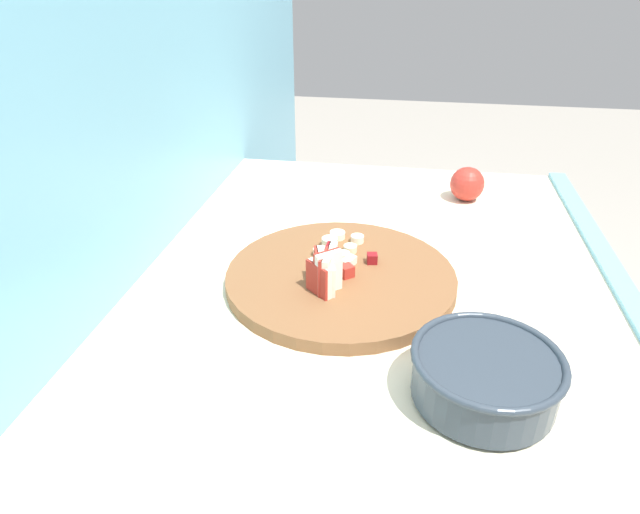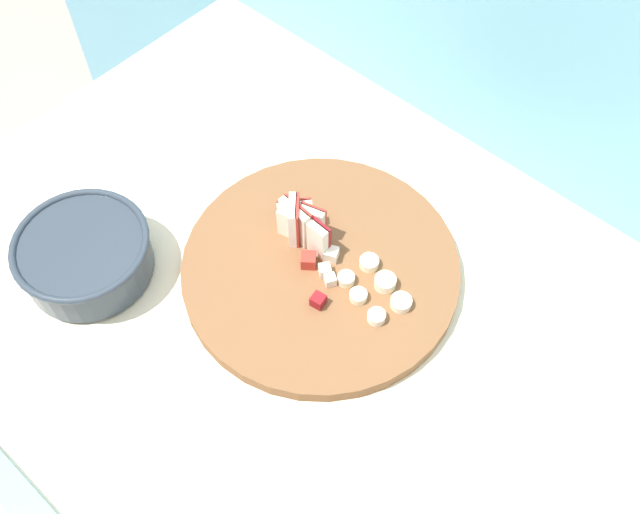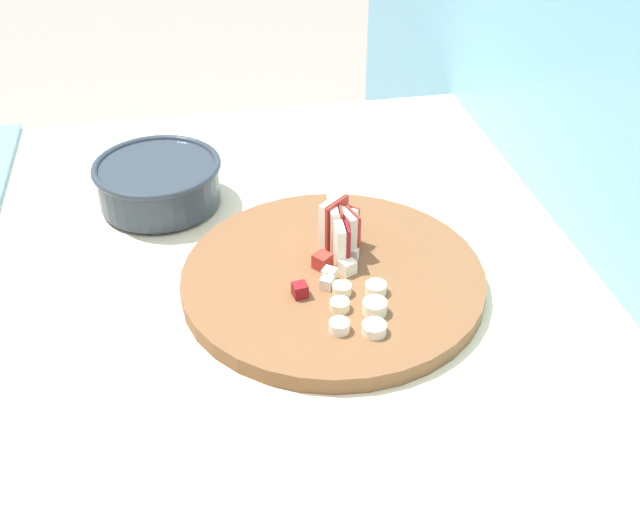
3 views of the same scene
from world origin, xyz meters
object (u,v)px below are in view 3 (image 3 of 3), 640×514
Objects in this scene: cutting_board at (333,279)px; ceramic_bowl at (159,181)px; banana_slice_rows at (361,308)px; apple_wedge_fan at (338,229)px; apple_dice_pile at (333,264)px.

ceramic_bowl reaches higher than cutting_board.
apple_wedge_fan is at bearing 179.71° from banana_slice_rows.
apple_dice_pile is at bearing 166.19° from cutting_board.
apple_dice_pile is (0.05, -0.02, -0.02)m from apple_wedge_fan.
apple_wedge_fan reaches higher than cutting_board.
apple_dice_pile is (-0.01, 0.00, 0.02)m from cutting_board.
cutting_board is 0.02m from apple_dice_pile.
banana_slice_rows reaches higher than cutting_board.
ceramic_bowl is at bearing -145.07° from banana_slice_rows.
ceramic_bowl is (-0.19, -0.22, -0.01)m from apple_wedge_fan.
apple_dice_pile is 0.59× the size of ceramic_bowl.
banana_slice_rows is at bearing 34.93° from ceramic_bowl.
banana_slice_rows is at bearing -0.29° from apple_wedge_fan.
apple_wedge_fan is 0.29m from ceramic_bowl.
cutting_board is at bearing -18.61° from apple_wedge_fan.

